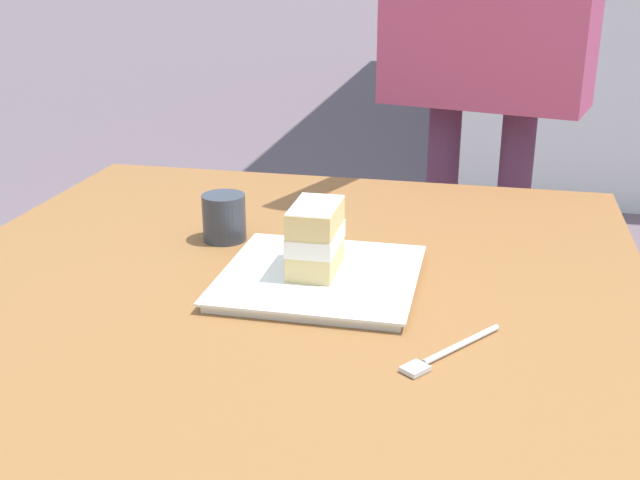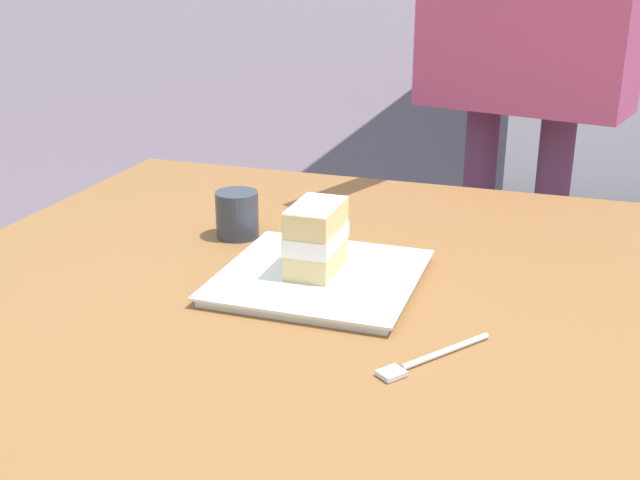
{
  "view_description": "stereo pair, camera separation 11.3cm",
  "coord_description": "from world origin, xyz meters",
  "views": [
    {
      "loc": [
        -0.88,
        -0.29,
        1.19
      ],
      "look_at": [
        0.16,
        -0.06,
        0.8
      ],
      "focal_mm": 44.19,
      "sensor_mm": 36.0,
      "label": 1
    },
    {
      "loc": [
        -0.85,
        -0.4,
        1.19
      ],
      "look_at": [
        0.16,
        -0.06,
        0.8
      ],
      "focal_mm": 44.19,
      "sensor_mm": 36.0,
      "label": 2
    }
  ],
  "objects": [
    {
      "name": "dessert_fork",
      "position": [
        -0.03,
        -0.26,
        0.73
      ],
      "size": [
        0.15,
        0.11,
        0.01
      ],
      "color": "silver",
      "rests_on": "patio_table"
    },
    {
      "name": "coffee_cup",
      "position": [
        0.3,
        0.13,
        0.77
      ],
      "size": [
        0.07,
        0.07,
        0.08
      ],
      "color": "#333842",
      "rests_on": "patio_table"
    },
    {
      "name": "dessert_plate",
      "position": [
        0.16,
        -0.06,
        0.74
      ],
      "size": [
        0.28,
        0.28,
        0.02
      ],
      "color": "white",
      "rests_on": "patio_table"
    },
    {
      "name": "cake_slice",
      "position": [
        0.16,
        -0.05,
        0.8
      ],
      "size": [
        0.11,
        0.07,
        0.1
      ],
      "color": "#E0C17A",
      "rests_on": "dessert_plate"
    },
    {
      "name": "patio_table",
      "position": [
        0.0,
        0.0,
        0.65
      ],
      "size": [
        1.44,
        1.08,
        0.73
      ],
      "color": "brown",
      "rests_on": "ground"
    }
  ]
}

